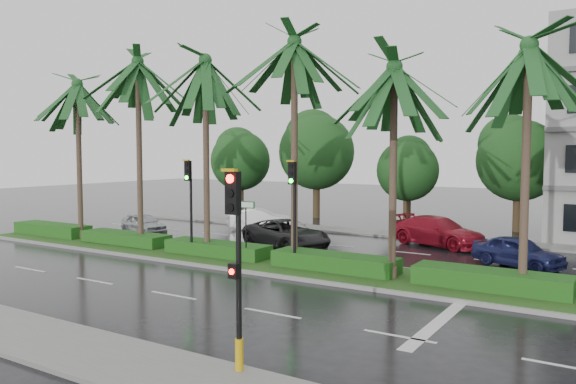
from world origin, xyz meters
The scene contains 17 objects.
ground centered at (0.00, 0.00, 0.00)m, with size 120.00×120.00×0.00m, color black.
near_sidewalk centered at (0.00, -10.20, 0.06)m, with size 40.00×2.40×0.12m, color slate.
far_sidewalk centered at (0.00, 12.00, 0.06)m, with size 40.00×2.00×0.12m, color slate.
median centered at (0.00, 1.00, 0.08)m, with size 36.00×4.00×0.15m.
hedge centered at (0.00, 1.00, 0.45)m, with size 35.20×1.40×0.60m.
lane_markings centered at (3.04, -0.43, 0.01)m, with size 34.00×13.06×0.01m.
palm_row centered at (-1.25, 1.02, 8.06)m, with size 26.30×4.20×10.02m.
signal_near centered at (6.00, -9.39, 2.50)m, with size 0.34×0.45×4.36m.
signal_median_left centered at (-4.00, 0.30, 3.00)m, with size 0.34×0.42×4.36m.
signal_median_right centered at (1.50, 0.30, 3.00)m, with size 0.34×0.42×4.36m.
street_sign centered at (-1.00, 0.48, 2.12)m, with size 0.95×0.09×2.60m.
bg_trees centered at (0.22, 17.59, 4.72)m, with size 33.01×5.57×8.05m.
car_silver centered at (-11.50, 4.62, 0.62)m, with size 3.64×1.46×1.24m, color #A8ABB0.
car_white centered at (-6.91, 10.04, 0.65)m, with size 3.96×1.38×1.31m, color white.
car_darkgrey centered at (-1.79, 5.02, 0.72)m, with size 5.15×2.38×1.43m, color black.
car_red centered at (4.50, 9.75, 0.76)m, with size 5.20×2.12×1.51m, color maroon.
car_blue centered at (9.00, 6.17, 0.65)m, with size 3.84×1.54×1.31m, color navy.
Camera 1 is at (13.14, -18.75, 4.80)m, focal length 35.00 mm.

